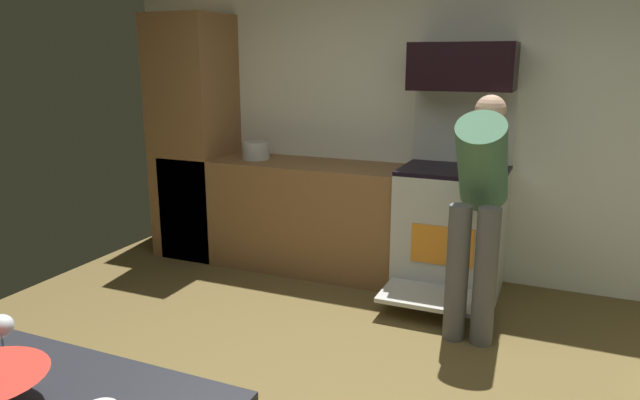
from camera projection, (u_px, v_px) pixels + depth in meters
wall_back at (416, 114)px, 4.63m from camera, size 5.20×0.12×2.60m
lower_cabinet_run at (297, 215)px, 4.86m from camera, size 2.40×0.60×0.90m
cabinet_column at (195, 138)px, 5.10m from camera, size 0.60×0.60×2.10m
oven_range at (451, 226)px, 4.34m from camera, size 0.76×1.06×1.51m
microwave at (463, 66)px, 4.14m from camera, size 0.74×0.38×0.34m
person_cook at (479, 199)px, 3.54m from camera, size 0.31×0.61×1.51m
wine_glass_far at (1, 329)px, 1.57m from camera, size 0.07×0.07×0.16m
stock_pot at (256, 150)px, 4.88m from camera, size 0.24×0.24×0.15m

